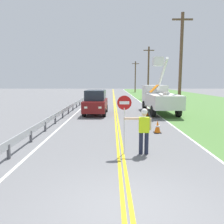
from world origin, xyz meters
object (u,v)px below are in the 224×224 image
traffic_cone_lead (158,127)px  utility_bucket_truck (159,97)px  utility_pole_near (181,62)px  traffic_cone_mid (144,117)px  utility_pole_mid (149,72)px  stop_sign_paddle (125,111)px  flagger_worker (144,128)px  utility_pole_far (136,76)px  traffic_cone_tail (147,112)px  oncoming_suv_nearest (96,102)px

traffic_cone_lead → utility_bucket_truck: bearing=77.8°
utility_bucket_truck → utility_pole_near: (1.86, -0.02, 3.19)m
utility_pole_near → traffic_cone_mid: size_ratio=12.60×
utility_pole_near → utility_pole_mid: utility_pole_near is taller
utility_pole_near → traffic_cone_lead: utility_pole_near is taller
stop_sign_paddle → flagger_worker: bearing=-1.0°
traffic_cone_lead → utility_pole_far: bearing=85.7°
utility_pole_near → utility_pole_far: size_ratio=1.13×
utility_pole_far → traffic_cone_mid: (-3.62, -41.35, -3.75)m
stop_sign_paddle → traffic_cone_tail: 10.12m
utility_bucket_truck → flagger_worker: bearing=-104.5°
utility_pole_near → utility_pole_far: 36.64m
traffic_cone_lead → utility_pole_near: bearing=66.0°
stop_sign_paddle → utility_pole_near: size_ratio=0.26×
flagger_worker → traffic_cone_lead: size_ratio=2.61×
utility_pole_mid → utility_pole_far: utility_pole_mid is taller
utility_pole_mid → utility_pole_far: (-0.28, 18.68, -0.40)m
utility_pole_far → utility_pole_mid: bearing=-89.1°
traffic_cone_lead → oncoming_suv_nearest: bearing=119.1°
utility_bucket_truck → traffic_cone_tail: size_ratio=9.79×
oncoming_suv_nearest → traffic_cone_tail: 4.50m
flagger_worker → traffic_cone_mid: bearing=81.6°
utility_pole_far → traffic_cone_mid: size_ratio=11.15×
traffic_cone_tail → stop_sign_paddle: bearing=-103.9°
stop_sign_paddle → utility_bucket_truck: 12.40m
utility_pole_far → stop_sign_paddle: bearing=-96.4°
stop_sign_paddle → oncoming_suv_nearest: (-1.90, 10.77, -0.65)m
utility_bucket_truck → oncoming_suv_nearest: (-5.73, -1.02, -0.34)m
utility_bucket_truck → utility_pole_far: (1.60, 36.61, 2.68)m
flagger_worker → utility_pole_far: 48.74m
flagger_worker → utility_bucket_truck: size_ratio=0.27×
oncoming_suv_nearest → traffic_cone_lead: 8.20m
oncoming_suv_nearest → utility_pole_mid: utility_pole_mid is taller
stop_sign_paddle → utility_bucket_truck: size_ratio=0.34×
flagger_worker → utility_pole_mid: utility_pole_mid is taller
traffic_cone_mid → traffic_cone_lead: bearing=-85.6°
flagger_worker → utility_pole_near: 13.26m
utility_pole_mid → traffic_cone_mid: (-3.90, -22.66, -4.14)m
flagger_worker → utility_bucket_truck: (3.06, 11.81, 0.36)m
utility_bucket_truck → utility_pole_mid: (1.88, 17.93, 3.08)m
flagger_worker → traffic_cone_mid: 7.19m
oncoming_suv_nearest → utility_pole_far: (7.33, 37.64, 3.02)m
oncoming_suv_nearest → traffic_cone_lead: (3.97, -7.14, -0.72)m
flagger_worker → traffic_cone_mid: flagger_worker is taller
traffic_cone_mid → flagger_worker: bearing=-98.4°
utility_pole_near → utility_pole_mid: bearing=90.0°
traffic_cone_tail → utility_pole_far: bearing=85.5°
utility_bucket_truck → utility_pole_mid: size_ratio=0.80×
flagger_worker → traffic_cone_tail: (1.65, 9.75, -0.71)m
oncoming_suv_nearest → traffic_cone_tail: (4.31, -1.03, -0.72)m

